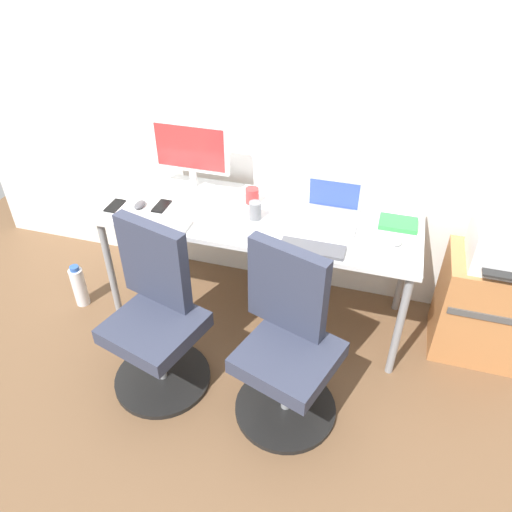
# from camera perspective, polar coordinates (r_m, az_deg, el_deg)

# --- Properties ---
(ground_plane) EXTENTS (5.28, 5.28, 0.00)m
(ground_plane) POSITION_cam_1_polar(r_m,az_deg,el_deg) (3.31, 0.25, -6.24)
(ground_plane) COLOR brown
(back_wall) EXTENTS (4.40, 0.04, 2.60)m
(back_wall) POSITION_cam_1_polar(r_m,az_deg,el_deg) (2.98, 2.63, 17.94)
(back_wall) COLOR white
(back_wall) RESTS_ON ground
(desk) EXTENTS (1.85, 0.66, 0.75)m
(desk) POSITION_cam_1_polar(r_m,az_deg,el_deg) (2.89, 0.28, 3.70)
(desk) COLOR silver
(desk) RESTS_ON ground
(office_chair_left) EXTENTS (0.54, 0.54, 0.94)m
(office_chair_left) POSITION_cam_1_polar(r_m,az_deg,el_deg) (2.70, -11.42, -7.03)
(office_chair_left) COLOR black
(office_chair_left) RESTS_ON ground
(office_chair_right) EXTENTS (0.56, 0.56, 0.94)m
(office_chair_right) POSITION_cam_1_polar(r_m,az_deg,el_deg) (2.51, 3.61, -10.37)
(office_chair_right) COLOR black
(office_chair_right) RESTS_ON ground
(side_cabinet) EXTENTS (0.53, 0.41, 0.64)m
(side_cabinet) POSITION_cam_1_polar(r_m,az_deg,el_deg) (3.15, 25.01, -5.33)
(side_cabinet) COLOR #B77542
(side_cabinet) RESTS_ON ground
(printer) EXTENTS (0.38, 0.40, 0.24)m
(printer) POSITION_cam_1_polar(r_m,az_deg,el_deg) (2.90, 27.22, 1.18)
(printer) COLOR silver
(printer) RESTS_ON side_cabinet
(water_bottle_on_floor) EXTENTS (0.09, 0.09, 0.31)m
(water_bottle_on_floor) POSITION_cam_1_polar(r_m,az_deg,el_deg) (3.47, -19.71, -3.28)
(water_bottle_on_floor) COLOR white
(water_bottle_on_floor) RESTS_ON ground
(desktop_monitor) EXTENTS (0.48, 0.18, 0.43)m
(desktop_monitor) POSITION_cam_1_polar(r_m,az_deg,el_deg) (3.04, -7.52, 11.90)
(desktop_monitor) COLOR silver
(desktop_monitor) RESTS_ON desk
(open_laptop) EXTENTS (0.31, 0.26, 0.23)m
(open_laptop) POSITION_cam_1_polar(r_m,az_deg,el_deg) (2.82, 8.64, 5.17)
(open_laptop) COLOR silver
(open_laptop) RESTS_ON desk
(keyboard_by_monitor) EXTENTS (0.34, 0.12, 0.02)m
(keyboard_by_monitor) POSITION_cam_1_polar(r_m,az_deg,el_deg) (2.82, -10.93, 3.79)
(keyboard_by_monitor) COLOR #B7B7B7
(keyboard_by_monitor) RESTS_ON desk
(keyboard_by_laptop) EXTENTS (0.34, 0.12, 0.02)m
(keyboard_by_laptop) POSITION_cam_1_polar(r_m,az_deg,el_deg) (2.58, 6.51, 0.89)
(keyboard_by_laptop) COLOR #515156
(keyboard_by_laptop) RESTS_ON desk
(mouse_by_monitor) EXTENTS (0.06, 0.10, 0.03)m
(mouse_by_monitor) POSITION_cam_1_polar(r_m,az_deg,el_deg) (2.71, 15.91, 1.72)
(mouse_by_monitor) COLOR silver
(mouse_by_monitor) RESTS_ON desk
(mouse_by_laptop) EXTENTS (0.06, 0.10, 0.03)m
(mouse_by_laptop) POSITION_cam_1_polar(r_m,az_deg,el_deg) (3.00, -13.25, 5.79)
(mouse_by_laptop) COLOR #515156
(mouse_by_laptop) RESTS_ON desk
(coffee_mug) EXTENTS (0.08, 0.08, 0.09)m
(coffee_mug) POSITION_cam_1_polar(r_m,az_deg,el_deg) (2.95, -0.45, 6.98)
(coffee_mug) COLOR red
(coffee_mug) RESTS_ON desk
(pen_cup) EXTENTS (0.07, 0.07, 0.10)m
(pen_cup) POSITION_cam_1_polar(r_m,az_deg,el_deg) (2.79, -0.10, 5.26)
(pen_cup) COLOR slate
(pen_cup) RESTS_ON desk
(phone_near_monitor) EXTENTS (0.07, 0.14, 0.01)m
(phone_near_monitor) POSITION_cam_1_polar(r_m,az_deg,el_deg) (3.05, -15.97, 5.61)
(phone_near_monitor) COLOR black
(phone_near_monitor) RESTS_ON desk
(phone_near_laptop) EXTENTS (0.07, 0.14, 0.01)m
(phone_near_laptop) POSITION_cam_1_polar(r_m,az_deg,el_deg) (2.98, -10.85, 5.68)
(phone_near_laptop) COLOR black
(phone_near_laptop) RESTS_ON desk
(notebook) EXTENTS (0.21, 0.15, 0.03)m
(notebook) POSITION_cam_1_polar(r_m,az_deg,el_deg) (2.87, 16.06, 3.64)
(notebook) COLOR green
(notebook) RESTS_ON desk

